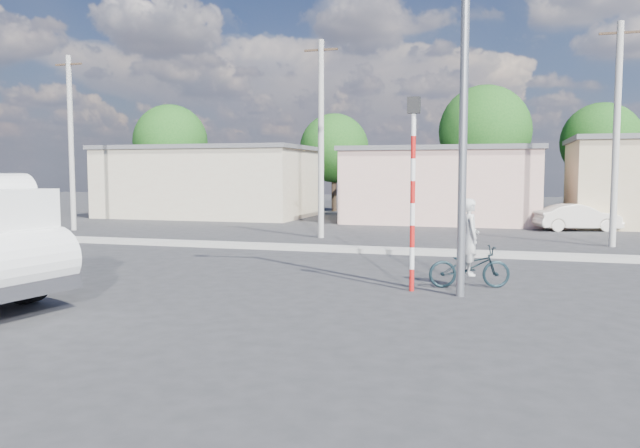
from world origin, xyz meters
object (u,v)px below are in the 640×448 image
(bicycle, at_px, (469,267))
(car_cream, at_px, (578,217))
(cyclist, at_px, (470,250))
(traffic_pole, at_px, (413,177))
(streetlight, at_px, (457,65))

(bicycle, distance_m, car_cream, 16.53)
(bicycle, height_order, cyclist, cyclist)
(bicycle, height_order, car_cream, car_cream)
(traffic_pole, height_order, streetlight, streetlight)
(cyclist, distance_m, streetlight, 4.22)
(bicycle, distance_m, streetlight, 4.61)
(bicycle, relative_size, streetlight, 0.21)
(car_cream, bearing_deg, traffic_pole, 146.22)
(bicycle, xyz_separation_m, streetlight, (-0.29, -1.09, 4.47))
(traffic_pole, bearing_deg, cyclist, 32.72)
(car_cream, height_order, streetlight, streetlight)
(cyclist, relative_size, streetlight, 0.20)
(cyclist, height_order, streetlight, streetlight)
(traffic_pole, bearing_deg, car_cream, 72.50)
(bicycle, bearing_deg, streetlight, 148.75)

